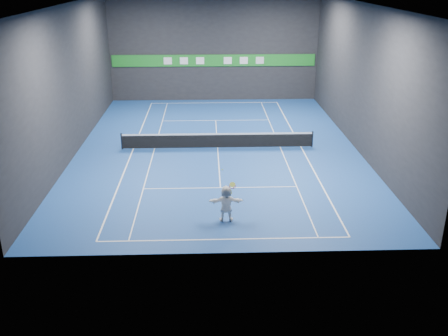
{
  "coord_description": "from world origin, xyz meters",
  "views": [
    {
      "loc": [
        -0.67,
        -30.75,
        10.85
      ],
      "look_at": [
        0.16,
        -7.31,
        1.5
      ],
      "focal_mm": 40.0,
      "sensor_mm": 36.0,
      "label": 1
    }
  ],
  "objects_px": {
    "player": "(226,203)",
    "tennis_ball": "(222,170)",
    "tennis_racket": "(232,187)",
    "tennis_net": "(218,140)"
  },
  "relations": [
    {
      "from": "tennis_ball",
      "to": "tennis_racket",
      "type": "height_order",
      "value": "tennis_ball"
    },
    {
      "from": "tennis_net",
      "to": "tennis_racket",
      "type": "relative_size",
      "value": 20.77
    },
    {
      "from": "tennis_ball",
      "to": "tennis_racket",
      "type": "xyz_separation_m",
      "value": [
        0.46,
        -0.02,
        -0.83
      ]
    },
    {
      "from": "tennis_net",
      "to": "tennis_racket",
      "type": "distance_m",
      "value": 10.16
    },
    {
      "from": "tennis_net",
      "to": "tennis_racket",
      "type": "bearing_deg",
      "value": -87.49
    },
    {
      "from": "player",
      "to": "tennis_ball",
      "type": "relative_size",
      "value": 28.27
    },
    {
      "from": "tennis_net",
      "to": "tennis_racket",
      "type": "height_order",
      "value": "tennis_racket"
    },
    {
      "from": "tennis_ball",
      "to": "tennis_net",
      "type": "relative_size",
      "value": 0.0
    },
    {
      "from": "player",
      "to": "tennis_net",
      "type": "relative_size",
      "value": 0.14
    },
    {
      "from": "player",
      "to": "tennis_racket",
      "type": "relative_size",
      "value": 2.88
    }
  ]
}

